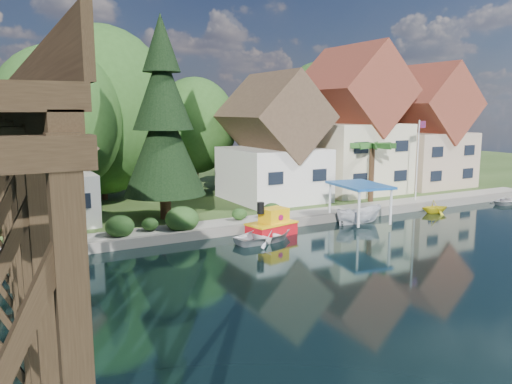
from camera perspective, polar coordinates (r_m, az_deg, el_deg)
ground at (r=27.29m, az=6.33°, el=-8.29°), size 140.00×140.00×0.00m
bank at (r=57.82m, az=-13.29°, el=1.12°), size 140.00×52.00×0.50m
seawall at (r=35.78m, az=4.28°, el=-3.50°), size 60.00×0.40×0.62m
promenade at (r=37.87m, az=5.76°, el=-2.47°), size 50.00×2.60×0.06m
house_left at (r=43.38m, az=1.95°, el=5.21°), size 7.64×8.64×11.02m
house_center at (r=48.89m, az=10.85°, el=7.01°), size 8.65×9.18×13.89m
house_right at (r=54.72m, az=18.52°, el=6.26°), size 8.15×8.64×12.45m
shed at (r=36.26m, az=-22.07°, el=1.65°), size 5.09×5.40×7.85m
bg_trees at (r=45.44m, az=-8.06°, el=8.03°), size 49.90×13.30×10.57m
shrubs at (r=33.00m, az=-9.59°, el=-3.06°), size 15.76×2.47×1.70m
conifer at (r=35.93m, az=-10.56°, el=7.82°), size 5.81×5.81×14.31m
palm_tree at (r=43.35m, az=13.16°, el=5.00°), size 3.93×3.93×5.33m
flagpole at (r=45.01m, az=18.10°, el=4.42°), size 1.06×0.32×6.94m
tugboat at (r=33.24m, az=1.84°, el=-3.75°), size 3.63×2.49×2.41m
boat_white_a at (r=31.82m, az=1.08°, el=-4.84°), size 4.79×3.78×0.90m
boat_canopy at (r=37.15m, az=11.70°, el=-1.67°), size 3.89×5.02×2.97m
boat_yellow at (r=42.87m, az=19.76°, el=-1.51°), size 2.71×2.50×1.19m
boat_white_b at (r=49.89m, az=26.96°, el=-0.81°), size 3.50×2.63×0.69m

